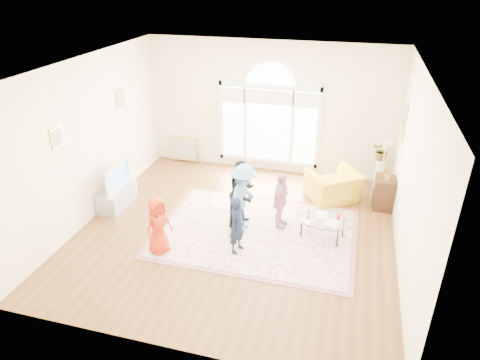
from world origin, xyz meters
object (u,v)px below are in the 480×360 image
(area_rug, at_px, (256,232))
(tv_console, at_px, (117,197))
(coffee_table, at_px, (323,220))
(armchair, at_px, (334,186))
(television, at_px, (114,176))

(area_rug, distance_m, tv_console, 3.17)
(coffee_table, height_order, armchair, armchair)
(tv_console, distance_m, television, 0.50)
(area_rug, relative_size, tv_console, 3.60)
(tv_console, height_order, coffee_table, coffee_table)
(area_rug, height_order, armchair, armchair)
(armchair, bearing_deg, coffee_table, 51.81)
(area_rug, height_order, tv_console, tv_console)
(tv_console, relative_size, television, 1.01)
(area_rug, height_order, coffee_table, coffee_table)
(tv_console, bearing_deg, coffee_table, -0.89)
(television, bearing_deg, area_rug, -4.48)
(television, distance_m, armchair, 4.73)
(tv_console, bearing_deg, area_rug, -4.46)
(area_rug, xyz_separation_m, tv_console, (-3.15, 0.25, 0.20))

